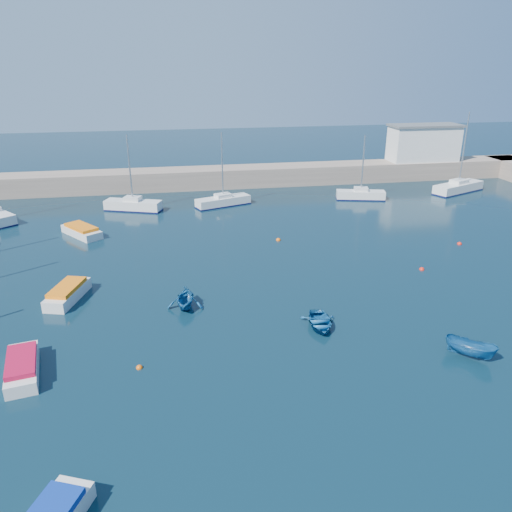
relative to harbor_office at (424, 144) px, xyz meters
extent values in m
plane|color=#0B222F|center=(-30.00, -46.00, -5.10)|extent=(220.00, 220.00, 0.00)
cube|color=gray|center=(-30.00, 0.00, -3.80)|extent=(96.00, 4.50, 2.60)
cube|color=silver|center=(0.00, 0.00, 0.00)|extent=(10.00, 4.00, 5.00)
cube|color=silver|center=(-41.95, -10.22, -4.50)|extent=(6.90, 4.10, 1.19)
cylinder|color=#B7BABC|center=(-41.95, -10.22, -0.07)|extent=(0.18, 0.18, 7.67)
cube|color=silver|center=(-31.21, -10.13, -4.57)|extent=(6.99, 4.08, 1.07)
cylinder|color=#B7BABC|center=(-31.21, -10.13, -0.15)|extent=(0.15, 0.15, 7.76)
cube|color=silver|center=(-13.56, -10.35, -4.54)|extent=(6.29, 3.15, 1.12)
cylinder|color=#B7BABC|center=(-13.56, -10.35, -0.49)|extent=(0.17, 0.17, 6.97)
cube|color=silver|center=(0.82, -9.13, -4.49)|extent=(8.27, 5.33, 1.23)
cylinder|color=#B7BABC|center=(0.82, -9.13, 0.75)|extent=(0.18, 0.18, 9.25)
cube|color=silver|center=(-46.65, -43.13, -4.72)|extent=(2.50, 4.90, 0.76)
cube|color=#A50B2F|center=(-46.65, -43.13, -4.20)|extent=(2.19, 3.74, 0.28)
cube|color=silver|center=(-45.68, -33.65, -4.68)|extent=(2.91, 4.92, 0.83)
cube|color=orange|center=(-45.68, -33.65, -4.11)|extent=(2.50, 3.79, 0.31)
cube|color=silver|center=(-46.69, -18.65, -4.71)|extent=(4.53, 5.24, 0.78)
cube|color=orange|center=(-46.69, -18.65, -4.18)|extent=(3.69, 4.14, 0.29)
imported|color=#135087|center=(-28.47, -40.99, -4.76)|extent=(2.70, 3.51, 0.67)
imported|color=#135087|center=(-37.14, -36.56, -4.32)|extent=(3.05, 3.38, 1.57)
imported|color=#135087|center=(-20.71, -46.14, -4.52)|extent=(2.92, 2.96, 1.17)
sphere|color=#DE570B|center=(-40.18, -43.71, -5.10)|extent=(0.39, 0.39, 0.39)
sphere|color=red|center=(-16.99, -33.16, -5.10)|extent=(0.44, 0.44, 0.44)
sphere|color=#DE570B|center=(-27.36, -23.68, -5.10)|extent=(0.49, 0.49, 0.49)
sphere|color=red|center=(-10.31, -27.95, -5.10)|extent=(0.45, 0.45, 0.45)
camera|label=1|loc=(-37.97, -69.05, 11.53)|focal=35.00mm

